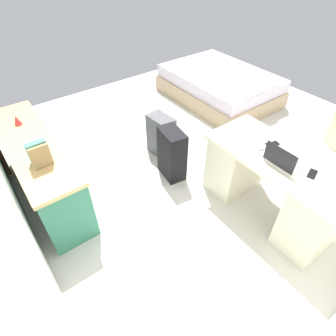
{
  "coord_description": "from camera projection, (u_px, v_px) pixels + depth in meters",
  "views": [
    {
      "loc": [
        -2.05,
        2.15,
        2.4
      ],
      "look_at": [
        -0.44,
        0.95,
        0.6
      ],
      "focal_mm": 29.61,
      "sensor_mm": 36.0,
      "label": 1
    }
  ],
  "objects": [
    {
      "name": "office_chair",
      "position": [
        324.0,
        160.0,
        3.08
      ],
      "size": [
        0.59,
        0.59,
        0.94
      ],
      "color": "black",
      "rests_on": "ground_plane"
    },
    {
      "name": "ground_plane",
      "position": [
        204.0,
        156.0,
        3.79
      ],
      "size": [
        5.61,
        5.61,
        0.0
      ],
      "primitive_type": "plane",
      "color": "beige"
    },
    {
      "name": "desk",
      "position": [
        272.0,
        185.0,
        2.82
      ],
      "size": [
        1.45,
        0.67,
        0.75
      ],
      "color": "beige",
      "rests_on": "ground_plane"
    },
    {
      "name": "book_row",
      "position": [
        39.0,
        154.0,
        2.46
      ],
      "size": [
        0.15,
        0.17,
        0.24
      ],
      "color": "olive",
      "rests_on": "credenza"
    },
    {
      "name": "figurine_small",
      "position": [
        17.0,
        120.0,
        2.98
      ],
      "size": [
        0.08,
        0.08,
        0.11
      ],
      "primitive_type": "cone",
      "color": "red",
      "rests_on": "credenza"
    },
    {
      "name": "cell_phone_by_mouse",
      "position": [
        272.0,
        144.0,
        2.74
      ],
      "size": [
        0.1,
        0.15,
        0.01
      ],
      "primitive_type": "cube",
      "rotation": [
        0.0,
        0.0,
        -0.32
      ],
      "color": "black",
      "rests_on": "desk"
    },
    {
      "name": "laptop",
      "position": [
        282.0,
        160.0,
        2.48
      ],
      "size": [
        0.31,
        0.22,
        0.21
      ],
      "color": "silver",
      "rests_on": "desk"
    },
    {
      "name": "credenza",
      "position": [
        41.0,
        169.0,
        3.03
      ],
      "size": [
        1.8,
        0.48,
        0.74
      ],
      "color": "#2D7056",
      "rests_on": "ground_plane"
    },
    {
      "name": "computer_mouse",
      "position": [
        262.0,
        147.0,
        2.68
      ],
      "size": [
        0.06,
        0.1,
        0.03
      ],
      "primitive_type": "ellipsoid",
      "rotation": [
        0.0,
        0.0,
        -0.01
      ],
      "color": "white",
      "rests_on": "desk"
    },
    {
      "name": "cell_phone_near_laptop",
      "position": [
        312.0,
        174.0,
        2.41
      ],
      "size": [
        0.1,
        0.15,
        0.01
      ],
      "primitive_type": "cube",
      "rotation": [
        0.0,
        0.0,
        0.3
      ],
      "color": "black",
      "rests_on": "desk"
    },
    {
      "name": "suitcase_spare_grey",
      "position": [
        161.0,
        136.0,
        3.66
      ],
      "size": [
        0.38,
        0.25,
        0.56
      ],
      "primitive_type": "cube",
      "rotation": [
        0.0,
        0.0,
        0.08
      ],
      "color": "#4C4C51",
      "rests_on": "ground_plane"
    },
    {
      "name": "bed",
      "position": [
        220.0,
        86.0,
        4.85
      ],
      "size": [
        1.91,
        1.41,
        0.58
      ],
      "color": "tan",
      "rests_on": "ground_plane"
    },
    {
      "name": "suitcase_black",
      "position": [
        172.0,
        154.0,
        3.31
      ],
      "size": [
        0.39,
        0.27,
        0.64
      ],
      "primitive_type": "cube",
      "rotation": [
        0.0,
        0.0,
        -0.15
      ],
      "color": "black",
      "rests_on": "ground_plane"
    }
  ]
}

